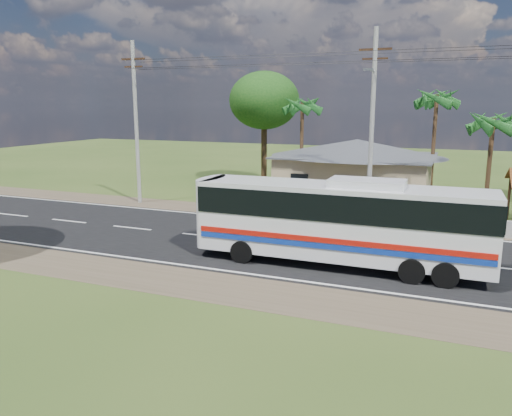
{
  "coord_description": "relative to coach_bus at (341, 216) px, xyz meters",
  "views": [
    {
      "loc": [
        7.63,
        -22.59,
        6.82
      ],
      "look_at": [
        -1.89,
        1.0,
        1.52
      ],
      "focal_mm": 35.0,
      "sensor_mm": 36.0,
      "label": 1
    }
  ],
  "objects": [
    {
      "name": "coach_bus",
      "position": [
        0.0,
        0.0,
        0.0
      ],
      "size": [
        12.31,
        2.81,
        3.81
      ],
      "rotation": [
        0.0,
        0.0,
        0.01
      ],
      "color": "silver",
      "rests_on": "ground"
    },
    {
      "name": "palm_mid",
      "position": [
        2.71,
        17.68,
        4.98
      ],
      "size": [
        2.8,
        2.8,
        8.2
      ],
      "color": "#47301E",
      "rests_on": "ground"
    },
    {
      "name": "utility_poles",
      "position": [
        -0.62,
        8.67,
        3.59
      ],
      "size": [
        32.8,
        2.22,
        11.0
      ],
      "color": "#9E9E99",
      "rests_on": "ground"
    },
    {
      "name": "palm_near",
      "position": [
        6.21,
        13.18,
        3.53
      ],
      "size": [
        2.8,
        2.8,
        6.7
      ],
      "color": "#47301E",
      "rests_on": "ground"
    },
    {
      "name": "house",
      "position": [
        -2.29,
        15.18,
        0.46
      ],
      "size": [
        12.4,
        10.0,
        5.0
      ],
      "color": "tan",
      "rests_on": "ground"
    },
    {
      "name": "person",
      "position": [
        3.72,
        8.41,
        -1.27
      ],
      "size": [
        0.75,
        0.59,
        1.81
      ],
      "primitive_type": "imported",
      "rotation": [
        0.0,
        0.0,
        2.88
      ],
      "color": "navy",
      "rests_on": "ground"
    },
    {
      "name": "road",
      "position": [
        -3.29,
        2.18,
        -2.17
      ],
      "size": [
        120.0,
        16.0,
        0.03
      ],
      "color": "black",
      "rests_on": "ground"
    },
    {
      "name": "ground",
      "position": [
        -3.29,
        2.18,
        -2.18
      ],
      "size": [
        120.0,
        120.0,
        0.0
      ],
      "primitive_type": "plane",
      "color": "#2D4518",
      "rests_on": "ground"
    },
    {
      "name": "palm_far",
      "position": [
        -7.29,
        18.18,
        4.5
      ],
      "size": [
        2.8,
        2.8,
        7.7
      ],
      "color": "#47301E",
      "rests_on": "ground"
    },
    {
      "name": "motorcycle",
      "position": [
        7.14,
        9.01,
        -1.72
      ],
      "size": [
        1.87,
        1.16,
        0.93
      ],
      "primitive_type": "imported",
      "rotation": [
        0.0,
        0.0,
        1.24
      ],
      "color": "black",
      "rests_on": "ground"
    },
    {
      "name": "tree_behind_house",
      "position": [
        -11.29,
        20.18,
        4.94
      ],
      "size": [
        6.0,
        6.0,
        9.61
      ],
      "color": "#47301E",
      "rests_on": "ground"
    }
  ]
}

